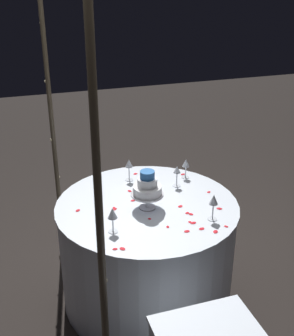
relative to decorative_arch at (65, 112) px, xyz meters
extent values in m
plane|color=black|center=(0.00, -0.50, -1.49)|extent=(12.00, 12.00, 0.00)
cylinder|color=#473D2D|center=(-0.88, 0.00, -0.32)|extent=(0.04, 0.04, 2.34)
cylinder|color=#473D2D|center=(0.88, 0.00, -0.32)|extent=(0.04, 0.04, 2.34)
sphere|color=#F9EAB2|center=(-0.89, 0.00, 0.67)|extent=(0.02, 0.02, 0.02)
sphere|color=#F9EAB2|center=(0.88, 0.02, -0.49)|extent=(0.02, 0.02, 0.02)
sphere|color=#F9EAB2|center=(0.89, 0.01, -0.02)|extent=(0.02, 0.02, 0.02)
sphere|color=#F9EAB2|center=(0.89, 0.01, 0.40)|extent=(0.02, 0.02, 0.02)
sphere|color=#F9EAB2|center=(-0.89, 0.00, 0.34)|extent=(0.02, 0.02, 0.02)
sphere|color=#F9EAB2|center=(0.90, 0.01, -0.88)|extent=(0.02, 0.02, 0.02)
sphere|color=#F9EAB2|center=(-0.89, 0.00, -0.22)|extent=(0.02, 0.02, 0.02)
sphere|color=#F9EAB2|center=(0.89, 0.02, -1.19)|extent=(0.02, 0.02, 0.02)
sphere|color=#F9EAB2|center=(-0.87, -0.01, -0.56)|extent=(0.02, 0.02, 0.02)
sphere|color=#F9EAB2|center=(0.88, 0.02, -1.16)|extent=(0.02, 0.02, 0.02)
sphere|color=#F9EAB2|center=(-0.87, -0.01, -0.83)|extent=(0.02, 0.02, 0.02)
sphere|color=#F9EAB2|center=(0.89, -0.01, -0.83)|extent=(0.02, 0.02, 0.02)
cylinder|color=silver|center=(0.00, -0.50, -1.11)|extent=(1.23, 1.23, 0.77)
cylinder|color=silver|center=(0.00, -0.50, -0.71)|extent=(1.25, 1.25, 0.02)
cylinder|color=silver|center=(-0.05, -0.49, -0.70)|extent=(0.11, 0.11, 0.01)
cylinder|color=silver|center=(-0.05, -0.49, -0.65)|extent=(0.02, 0.02, 0.09)
cylinder|color=silver|center=(-0.05, -0.49, -0.60)|extent=(0.22, 0.22, 0.01)
cylinder|color=white|center=(-0.05, -0.49, -0.57)|extent=(0.19, 0.19, 0.06)
cylinder|color=white|center=(-0.05, -0.49, -0.51)|extent=(0.13, 0.13, 0.06)
cylinder|color=#2D6BB7|center=(-0.05, -0.49, -0.46)|extent=(0.10, 0.10, 0.05)
cylinder|color=silver|center=(-0.32, -0.84, -0.70)|extent=(0.06, 0.06, 0.00)
cylinder|color=silver|center=(-0.32, -0.84, -0.64)|extent=(0.01, 0.01, 0.11)
cone|color=silver|center=(-0.32, -0.84, -0.56)|extent=(0.06, 0.06, 0.07)
cylinder|color=silver|center=(0.30, -0.91, -0.70)|extent=(0.06, 0.06, 0.00)
cylinder|color=silver|center=(0.30, -0.91, -0.65)|extent=(0.01, 0.01, 0.09)
cone|color=silver|center=(0.30, -0.91, -0.58)|extent=(0.05, 0.05, 0.06)
cylinder|color=silver|center=(0.39, -0.49, -0.70)|extent=(0.06, 0.06, 0.00)
cylinder|color=silver|center=(0.39, -0.49, -0.65)|extent=(0.01, 0.01, 0.11)
cone|color=silver|center=(0.39, -0.49, -0.56)|extent=(0.06, 0.06, 0.06)
cylinder|color=silver|center=(0.19, -0.80, -0.70)|extent=(0.06, 0.06, 0.00)
cylinder|color=silver|center=(0.19, -0.80, -0.65)|extent=(0.01, 0.01, 0.10)
cone|color=silver|center=(0.19, -0.80, -0.57)|extent=(0.05, 0.05, 0.05)
cylinder|color=silver|center=(-0.26, -0.20, -0.70)|extent=(0.06, 0.06, 0.00)
cylinder|color=silver|center=(-0.26, -0.20, -0.65)|extent=(0.01, 0.01, 0.09)
cone|color=silver|center=(-0.26, -0.20, -0.57)|extent=(0.06, 0.06, 0.07)
cube|color=silver|center=(0.28, -0.59, -0.70)|extent=(0.20, 0.13, 0.01)
cube|color=white|center=(0.41, -0.66, -0.70)|extent=(0.09, 0.06, 0.01)
ellipsoid|color=red|center=(0.36, -0.92, -0.70)|extent=(0.03, 0.04, 0.00)
ellipsoid|color=red|center=(-0.32, -0.71, -0.70)|extent=(0.03, 0.04, 0.00)
ellipsoid|color=red|center=(-0.21, -0.95, -0.70)|extent=(0.04, 0.05, 0.00)
ellipsoid|color=red|center=(-0.19, -0.46, -0.70)|extent=(0.03, 0.03, 0.00)
ellipsoid|color=red|center=(-0.40, -0.63, -0.70)|extent=(0.03, 0.04, 0.00)
ellipsoid|color=red|center=(-0.46, -0.80, -0.70)|extent=(0.05, 0.05, 0.00)
ellipsoid|color=red|center=(0.03, -0.98, -0.70)|extent=(0.03, 0.04, 0.00)
ellipsoid|color=red|center=(0.22, -0.44, -0.70)|extent=(0.04, 0.03, 0.00)
ellipsoid|color=red|center=(-0.22, -0.74, -0.70)|extent=(0.04, 0.04, 0.00)
ellipsoid|color=red|center=(0.48, -0.57, -0.70)|extent=(0.04, 0.04, 0.00)
ellipsoid|color=red|center=(-0.20, -0.72, -0.70)|extent=(0.03, 0.04, 0.00)
ellipsoid|color=red|center=(-0.42, -0.89, -0.70)|extent=(0.03, 0.03, 0.00)
ellipsoid|color=red|center=(-0.10, -0.71, -0.70)|extent=(0.04, 0.05, 0.00)
ellipsoid|color=red|center=(-0.31, -0.69, -0.70)|extent=(0.03, 0.03, 0.00)
ellipsoid|color=red|center=(-0.40, -0.73, -0.70)|extent=(0.03, 0.04, 0.00)
ellipsoid|color=red|center=(0.00, -0.28, -0.70)|extent=(0.04, 0.04, 0.00)
ellipsoid|color=red|center=(-0.32, -0.54, -0.70)|extent=(0.03, 0.02, 0.00)
ellipsoid|color=red|center=(-0.44, -0.17, -0.70)|extent=(0.02, 0.03, 0.00)
ellipsoid|color=red|center=(0.06, -0.04, -0.70)|extent=(0.04, 0.04, 0.00)
ellipsoid|color=red|center=(0.02, -0.28, -0.70)|extent=(0.03, 0.02, 0.00)
ellipsoid|color=red|center=(-0.45, -0.21, -0.70)|extent=(0.05, 0.04, 0.00)
ellipsoid|color=red|center=(0.07, -0.43, -0.70)|extent=(0.03, 0.04, 0.00)
camera|label=1|loc=(-2.50, 0.31, 0.79)|focal=47.11mm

